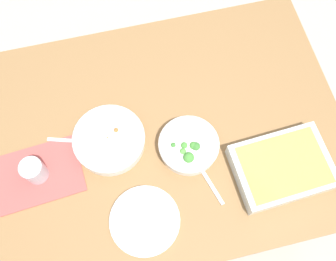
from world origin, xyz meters
The scene contains 10 objects.
ground_plane centered at (0.00, 0.00, 0.00)m, with size 6.00×6.00×0.00m, color #B2A899.
dining_table centered at (0.00, 0.00, 0.65)m, with size 1.20×0.90×0.74m.
placemat centered at (-0.45, -0.05, 0.74)m, with size 0.28×0.20×0.00m, color #B24C47.
stew_bowl centered at (-0.20, 0.00, 0.77)m, with size 0.24×0.24×0.06m.
broccoli_bowl centered at (0.05, -0.08, 0.77)m, with size 0.20×0.20×0.07m.
baking_dish centered at (0.32, -0.22, 0.77)m, with size 0.31×0.24×0.06m.
drink_cup centered at (-0.45, -0.05, 0.78)m, with size 0.07×0.07×0.08m.
side_plate centered at (-0.14, -0.28, 0.75)m, with size 0.22×0.22×0.01m, color silver.
spoon_by_stew centered at (-0.29, 0.03, 0.74)m, with size 0.17×0.07×0.01m.
spoon_by_broccoli centered at (0.08, -0.18, 0.74)m, with size 0.07×0.17×0.01m.
Camera 1 is at (-0.11, -0.47, 1.95)m, focal length 40.94 mm.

